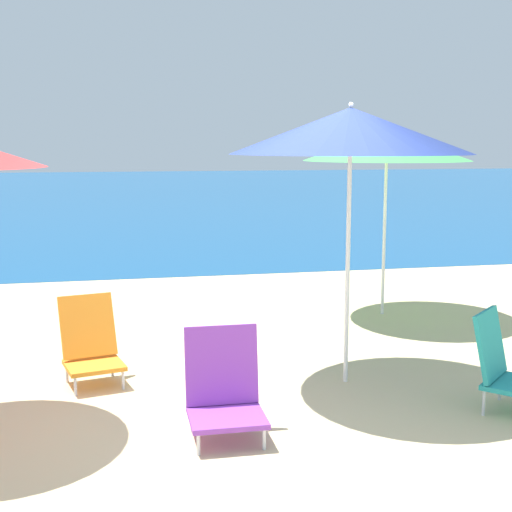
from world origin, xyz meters
name	(u,v)px	position (x,y,z in m)	size (l,w,h in m)	color
ground_plane	(263,420)	(0.00, 0.00, 0.00)	(60.00, 60.00, 0.00)	#D1BA89
sea_water	(130,190)	(0.00, 25.71, 0.00)	(60.00, 40.00, 0.01)	navy
beach_umbrella_navy	(350,131)	(0.87, 0.69, 2.09)	(1.96, 1.96, 2.32)	white
beach_umbrella_green	(387,146)	(2.09, 2.89, 1.96)	(1.91, 1.91, 2.16)	white
beach_chair_orange	(91,344)	(-1.23, 1.14, 0.33)	(0.56, 0.63, 0.72)	silver
beach_chair_purple	(224,389)	(-0.31, -0.17, 0.32)	(0.52, 0.52, 0.74)	silver
beach_chair_teal	(504,364)	(1.81, -0.17, 0.36)	(0.69, 0.69, 0.75)	silver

